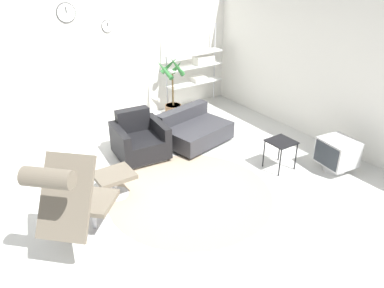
% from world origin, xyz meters
% --- Properties ---
extents(ground_plane, '(12.00, 12.00, 0.00)m').
position_xyz_m(ground_plane, '(0.00, 0.00, 0.00)').
color(ground_plane, silver).
extents(wall_back, '(12.00, 0.09, 2.80)m').
position_xyz_m(wall_back, '(-0.00, 2.86, 1.40)').
color(wall_back, silver).
rests_on(wall_back, ground_plane).
extents(wall_right, '(0.06, 12.00, 2.80)m').
position_xyz_m(wall_right, '(3.01, 0.00, 1.40)').
color(wall_right, silver).
rests_on(wall_right, ground_plane).
extents(round_rug, '(2.33, 2.33, 0.01)m').
position_xyz_m(round_rug, '(0.06, -0.23, 0.00)').
color(round_rug, tan).
rests_on(round_rug, ground_plane).
extents(lounge_chair, '(1.13, 1.15, 1.30)m').
position_xyz_m(lounge_chair, '(-1.60, -0.46, 0.76)').
color(lounge_chair, '#BCBCC1').
rests_on(lounge_chair, ground_plane).
extents(ottoman, '(0.52, 0.45, 0.35)m').
position_xyz_m(ottoman, '(-0.81, 0.36, 0.27)').
color(ottoman, '#BCBCC1').
rests_on(ottoman, ground_plane).
extents(armchair_red, '(0.87, 0.86, 0.75)m').
position_xyz_m(armchair_red, '(-0.01, 1.19, 0.28)').
color(armchair_red, silver).
rests_on(armchair_red, ground_plane).
extents(couch_low, '(1.29, 1.07, 0.58)m').
position_xyz_m(couch_low, '(1.04, 1.13, 0.22)').
color(couch_low, black).
rests_on(couch_low, ground_plane).
extents(side_table, '(0.39, 0.39, 0.48)m').
position_xyz_m(side_table, '(1.64, -0.39, 0.42)').
color(side_table, black).
rests_on(side_table, ground_plane).
extents(crt_television, '(0.53, 0.58, 0.52)m').
position_xyz_m(crt_television, '(2.32, -0.93, 0.29)').
color(crt_television, '#B7B7B7').
rests_on(crt_television, ground_plane).
extents(potted_plant, '(0.54, 0.53, 1.31)m').
position_xyz_m(potted_plant, '(1.38, 2.40, 0.48)').
color(potted_plant, brown).
rests_on(potted_plant, ground_plane).
extents(shelf_unit, '(1.30, 0.28, 1.74)m').
position_xyz_m(shelf_unit, '(2.12, 2.56, 0.89)').
color(shelf_unit, '#BCBCC1').
rests_on(shelf_unit, ground_plane).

